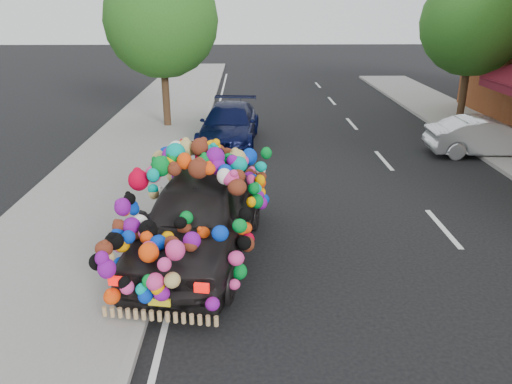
# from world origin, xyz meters

# --- Properties ---
(ground) EXTENTS (100.00, 100.00, 0.00)m
(ground) POSITION_xyz_m (0.00, 0.00, 0.00)
(ground) COLOR black
(ground) RESTS_ON ground
(sidewalk) EXTENTS (4.00, 60.00, 0.12)m
(sidewalk) POSITION_xyz_m (-4.30, 0.00, 0.06)
(sidewalk) COLOR gray
(sidewalk) RESTS_ON ground
(kerb) EXTENTS (0.15, 60.00, 0.13)m
(kerb) POSITION_xyz_m (-2.35, 0.00, 0.07)
(kerb) COLOR gray
(kerb) RESTS_ON ground
(lane_markings) EXTENTS (6.00, 50.00, 0.01)m
(lane_markings) POSITION_xyz_m (3.60, 0.00, 0.01)
(lane_markings) COLOR silver
(lane_markings) RESTS_ON ground
(tree_near_sidewalk) EXTENTS (4.20, 4.20, 6.13)m
(tree_near_sidewalk) POSITION_xyz_m (-3.80, 9.50, 4.02)
(tree_near_sidewalk) COLOR #332114
(tree_near_sidewalk) RESTS_ON ground
(tree_far_b) EXTENTS (4.00, 4.00, 5.90)m
(tree_far_b) POSITION_xyz_m (8.00, 10.00, 3.89)
(tree_far_b) COLOR #332114
(tree_far_b) RESTS_ON ground
(plush_art_car) EXTENTS (3.10, 5.32, 2.29)m
(plush_art_car) POSITION_xyz_m (-1.64, -1.09, 1.18)
(plush_art_car) COLOR black
(plush_art_car) RESTS_ON ground
(navy_sedan) EXTENTS (2.28, 4.77, 1.34)m
(navy_sedan) POSITION_xyz_m (-1.30, 7.12, 0.67)
(navy_sedan) COLOR black
(navy_sedan) RESTS_ON ground
(silver_hatchback) EXTENTS (3.76, 1.42, 1.22)m
(silver_hatchback) POSITION_xyz_m (7.00, 5.53, 0.61)
(silver_hatchback) COLOR silver
(silver_hatchback) RESTS_ON ground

